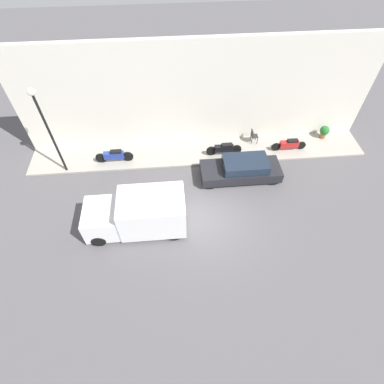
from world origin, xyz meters
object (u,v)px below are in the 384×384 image
(motorcycle_black, at_px, (224,149))
(streetlamp, at_px, (45,121))
(motorcycle_red, at_px, (289,144))
(cafe_chair, at_px, (253,135))
(delivery_van, at_px, (137,214))
(parked_car, at_px, (242,169))
(motorcycle_blue, at_px, (114,156))
(potted_plant, at_px, (324,131))

(motorcycle_black, height_order, streetlamp, streetlamp)
(motorcycle_red, distance_m, cafe_chair, 2.18)
(motorcycle_red, bearing_deg, delivery_van, 118.22)
(parked_car, distance_m, motorcycle_black, 1.93)
(delivery_van, relative_size, motorcycle_blue, 2.16)
(delivery_van, relative_size, potted_plant, 5.57)
(motorcycle_black, relative_size, potted_plant, 2.50)
(cafe_chair, bearing_deg, motorcycle_black, 115.83)
(parked_car, height_order, motorcycle_blue, parked_car)
(motorcycle_red, height_order, motorcycle_blue, motorcycle_blue)
(motorcycle_black, distance_m, motorcycle_red, 3.93)
(cafe_chair, bearing_deg, motorcycle_red, -113.58)
(potted_plant, bearing_deg, streetlamp, 95.48)
(motorcycle_blue, height_order, potted_plant, potted_plant)
(parked_car, relative_size, delivery_van, 0.94)
(parked_car, xyz_separation_m, motorcycle_red, (1.87, -3.25, -0.09))
(motorcycle_blue, xyz_separation_m, streetlamp, (-0.45, 2.72, 2.92))
(potted_plant, xyz_separation_m, cafe_chair, (-0.04, 4.46, 0.04))
(parked_car, relative_size, motorcycle_red, 2.10)
(motorcycle_blue, bearing_deg, cafe_chair, -83.21)
(motorcycle_red, bearing_deg, motorcycle_blue, 90.64)
(motorcycle_red, height_order, potted_plant, potted_plant)
(delivery_van, xyz_separation_m, potted_plant, (5.63, -11.25, -0.46))
(motorcycle_black, height_order, motorcycle_blue, motorcycle_blue)
(delivery_van, height_order, cafe_chair, delivery_van)
(delivery_van, height_order, motorcycle_red, delivery_van)
(parked_car, relative_size, potted_plant, 5.22)
(streetlamp, distance_m, cafe_chair, 11.47)
(motorcycle_black, bearing_deg, potted_plant, -81.31)
(motorcycle_blue, distance_m, potted_plant, 12.80)
(delivery_van, distance_m, potted_plant, 12.59)
(delivery_van, bearing_deg, streetlamp, 45.57)
(motorcycle_black, xyz_separation_m, motorcycle_blue, (-0.05, 6.37, 0.02))
(potted_plant, bearing_deg, delivery_van, 116.59)
(motorcycle_red, xyz_separation_m, streetlamp, (-0.57, 13.02, 2.96))
(motorcycle_blue, xyz_separation_m, potted_plant, (1.03, -12.76, 0.03))
(parked_car, bearing_deg, motorcycle_blue, 76.01)
(parked_car, bearing_deg, delivery_van, 117.24)
(motorcycle_blue, bearing_deg, parked_car, -103.99)
(motorcycle_black, bearing_deg, streetlamp, 93.20)
(streetlamp, height_order, potted_plant, streetlamp)
(motorcycle_red, distance_m, streetlamp, 13.36)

